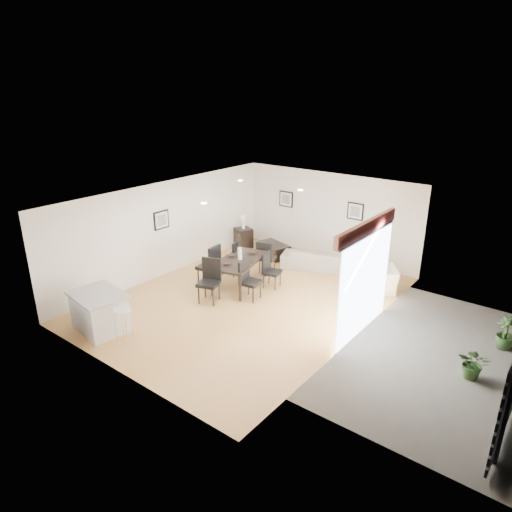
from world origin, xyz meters
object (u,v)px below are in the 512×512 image
Objects in this scene: armchair at (376,279)px; dining_chair_efar at (269,268)px; dining_table at (240,262)px; coffee_table at (273,250)px; side_table at (243,238)px; dining_chair_wnear at (211,263)px; dining_chair_foot at (266,256)px; sofa at (316,259)px; bar_stool at (123,313)px; dining_chair_wfar at (233,256)px; dining_chair_head at (210,278)px; kitchen_island at (99,311)px; dining_chair_enear at (248,278)px.

dining_chair_efar is (-2.41, -1.51, 0.20)m from armchair.
coffee_table is at bearing 89.58° from dining_table.
dining_chair_efar reaches higher than side_table.
armchair is 3.73m from coffee_table.
dining_chair_foot is at bearing 149.65° from dining_chair_wnear.
dining_table is at bearing 47.25° from sofa.
bar_stool is (-0.76, -4.20, 0.14)m from dining_chair_efar.
dining_chair_wfar is (-0.66, 0.48, -0.12)m from dining_table.
armchair is at bearing 115.06° from dining_chair_wnear.
side_table is (-2.90, 0.12, 0.04)m from sofa.
armchair is at bearing -6.17° from side_table.
dining_chair_wnear is at bearing 99.38° from bar_stool.
dining_chair_head reaches higher than kitchen_island.
dining_chair_wnear is (-0.64, -0.45, -0.05)m from dining_table.
kitchen_island is (-1.00, -4.91, -0.09)m from dining_chair_foot.
kitchen_island is (-0.94, -2.61, -0.18)m from dining_chair_head.
dining_chair_head is 3.63m from coffee_table.
kitchen_island is (-0.33, -3.30, -0.20)m from dining_chair_wnear.
kitchen_island is (-4.05, -5.71, 0.11)m from armchair.
dining_chair_wfar is 1.62m from dining_chair_enear.
sofa is at bearing 80.43° from kitchen_island.
bar_stool is at bearing -111.27° from dining_chair_head.
dining_chair_wfar is at bearing 97.51° from bar_stool.
dining_chair_wfar is at bearing 77.11° from dining_chair_efar.
dining_chair_enear is 0.96m from dining_chair_head.
dining_chair_enear is at bearing 77.09° from bar_stool.
dining_chair_head is at bearing -63.89° from coffee_table.
dining_chair_wnear reaches higher than dining_chair_efar.
dining_table is at bearing 73.18° from dining_chair_foot.
coffee_table is at bearing 94.85° from kitchen_island.
dining_chair_enear is 3.94m from side_table.
dining_table reaches higher than armchair.
dining_table is at bearing -58.78° from coffee_table.
dining_chair_head is at bearing -62.54° from side_table.
dining_chair_head is at bearing 127.94° from dining_chair_enear.
dining_chair_head is at bearing 33.40° from dining_chair_wnear.
dining_chair_efar is at bearing -2.16° from armchair.
dining_chair_wfar reaches higher than kitchen_island.
kitchen_island is at bearing 51.89° from sofa.
dining_chair_efar is at bearing 76.80° from kitchen_island.
dining_chair_wfar is at bearing 93.77° from kitchen_island.
dining_chair_wnear is 0.94m from dining_chair_wfar.
coffee_table is at bearing 17.50° from dining_chair_enear.
dining_chair_wnear is at bearing -1.23° from armchair.
dining_table is at bearing -1.68° from armchair.
dining_chair_enear is 1.75m from dining_chair_foot.
dining_chair_foot is at bearing 121.54° from dining_chair_wfar.
dining_chair_efar is at bearing -38.35° from side_table.
sofa is at bearing -45.43° from armchair.
side_table is at bearing -22.87° from sofa.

